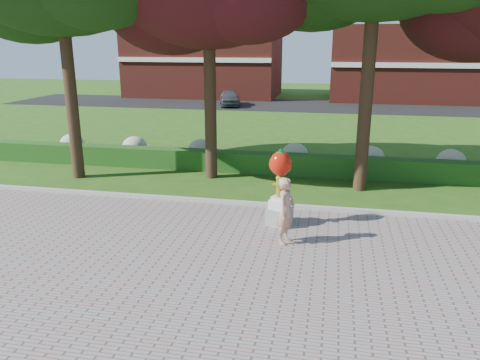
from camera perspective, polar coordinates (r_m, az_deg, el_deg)
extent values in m
plane|color=#285214|center=(12.06, -1.53, -7.91)|extent=(100.00, 100.00, 0.00)
cube|color=gray|center=(8.70, -7.74, -18.42)|extent=(40.00, 14.00, 0.04)
cube|color=#ADADA5|center=(14.77, 1.07, -2.94)|extent=(40.00, 0.18, 0.15)
cube|color=#1E4714|center=(18.46, 3.32, 2.06)|extent=(24.00, 0.70, 0.80)
ellipsoid|color=#A8B086|center=(22.40, -19.77, 4.07)|extent=(1.10, 1.10, 0.99)
ellipsoid|color=#A8B086|center=(21.01, -12.72, 3.88)|extent=(1.10, 1.10, 0.99)
ellipsoid|color=#A8B086|center=(19.99, -4.82, 3.60)|extent=(1.10, 1.10, 0.99)
ellipsoid|color=#A8B086|center=(19.28, 6.70, 3.06)|extent=(1.10, 1.10, 0.99)
ellipsoid|color=#A8B086|center=(19.28, 15.62, 2.56)|extent=(1.10, 1.10, 0.99)
ellipsoid|color=#A8B086|center=(19.74, 24.32, 2.01)|extent=(1.10, 1.10, 0.99)
cube|color=black|center=(39.10, 7.78, 8.99)|extent=(50.00, 8.00, 0.02)
cube|color=maroon|center=(46.44, -4.32, 14.57)|extent=(14.00, 8.00, 7.00)
cube|color=maroon|center=(45.08, 18.97, 13.32)|extent=(12.00, 8.00, 6.40)
cylinder|color=black|center=(18.42, -19.98, 10.45)|extent=(0.44, 0.44, 6.72)
cylinder|color=black|center=(17.40, -3.65, 10.16)|extent=(0.44, 0.44, 6.16)
cylinder|color=black|center=(16.29, 15.24, 11.18)|extent=(0.44, 0.44, 7.28)
ellipsoid|color=black|center=(18.63, 26.70, 18.88)|extent=(5.04, 5.04, 4.03)
cube|color=gray|center=(13.22, 4.80, -4.43)|extent=(0.77, 0.77, 0.47)
cube|color=silver|center=(13.10, 4.84, -2.92)|extent=(0.62, 0.62, 0.26)
cube|color=silver|center=(13.04, 4.86, -2.18)|extent=(0.49, 0.49, 0.09)
cylinder|color=olive|center=(12.94, 4.89, -0.87)|extent=(0.21, 0.21, 0.53)
ellipsoid|color=olive|center=(12.87, 4.92, 0.25)|extent=(0.25, 0.25, 0.17)
cylinder|color=olive|center=(12.94, 4.23, -0.59)|extent=(0.11, 0.10, 0.10)
cylinder|color=olive|center=(12.91, 5.56, -0.67)|extent=(0.11, 0.10, 0.10)
cylinder|color=olive|center=(12.79, 4.82, -0.81)|extent=(0.11, 0.11, 0.11)
cylinder|color=olive|center=(12.84, 4.93, 0.58)|extent=(0.08, 0.08, 0.05)
ellipsoid|color=#B91809|center=(12.76, 4.97, 2.01)|extent=(0.59, 0.53, 0.69)
ellipsoid|color=#B91809|center=(12.78, 4.21, 1.96)|extent=(0.29, 0.29, 0.44)
ellipsoid|color=#B91809|center=(12.75, 5.72, 1.88)|extent=(0.29, 0.29, 0.44)
cylinder|color=#14591A|center=(12.68, 5.00, 3.50)|extent=(0.09, 0.09, 0.11)
ellipsoid|color=#14591A|center=(12.69, 5.00, 3.37)|extent=(0.23, 0.23, 0.08)
imported|color=tan|center=(11.83, 5.64, -3.75)|extent=(0.58, 0.72, 1.73)
imported|color=#45494E|center=(38.49, -1.28, 10.01)|extent=(2.50, 4.07, 1.30)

